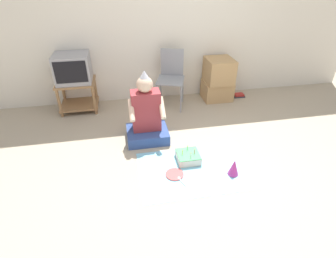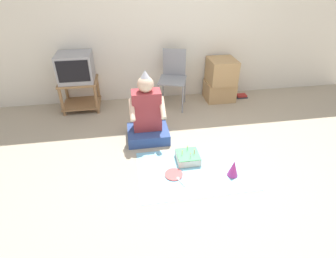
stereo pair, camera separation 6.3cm
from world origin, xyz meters
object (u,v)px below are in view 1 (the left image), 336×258
at_px(person_seated, 147,117).
at_px(birthday_cake, 188,157).
at_px(folding_chair, 171,75).
at_px(party_hat_blue, 234,167).
at_px(book_pile, 239,95).
at_px(tv, 73,68).
at_px(paper_plate, 175,174).
at_px(cardboard_box_stack, 218,79).

xyz_separation_m(person_seated, birthday_cake, (0.41, -0.56, -0.26)).
xyz_separation_m(folding_chair, person_seated, (-0.50, -0.92, -0.19)).
distance_m(folding_chair, birthday_cake, 1.55).
distance_m(folding_chair, party_hat_blue, 1.88).
height_order(book_pile, person_seated, person_seated).
xyz_separation_m(tv, birthday_cake, (1.36, -1.57, -0.62)).
bearing_deg(paper_plate, party_hat_blue, -9.56).
relative_size(book_pile, person_seated, 0.21).
bearing_deg(tv, paper_plate, -57.14).
bearing_deg(party_hat_blue, cardboard_box_stack, 76.00).
relative_size(party_hat_blue, paper_plate, 0.95).
bearing_deg(party_hat_blue, birthday_cake, 142.55).
distance_m(folding_chair, paper_plate, 1.79).
xyz_separation_m(book_pile, person_seated, (-1.71, -0.98, 0.29)).
height_order(cardboard_box_stack, party_hat_blue, cardboard_box_stack).
height_order(folding_chair, party_hat_blue, folding_chair).
bearing_deg(folding_chair, tv, 176.42).
height_order(tv, book_pile, tv).
bearing_deg(folding_chair, person_seated, -118.54).
height_order(birthday_cake, paper_plate, birthday_cake).
relative_size(cardboard_box_stack, paper_plate, 3.43).
distance_m(book_pile, paper_plate, 2.32).
bearing_deg(book_pile, party_hat_blue, -115.14).
xyz_separation_m(person_seated, party_hat_blue, (0.84, -0.88, -0.21)).
xyz_separation_m(book_pile, birthday_cake, (-1.30, -1.54, 0.03)).
bearing_deg(tv, folding_chair, -3.58).
distance_m(person_seated, party_hat_blue, 1.24).
bearing_deg(party_hat_blue, tv, 133.33).
relative_size(book_pile, paper_plate, 0.96).
relative_size(book_pile, party_hat_blue, 1.00).
distance_m(cardboard_box_stack, party_hat_blue, 1.94).
distance_m(book_pile, birthday_cake, 2.02).
xyz_separation_m(tv, folding_chair, (1.45, -0.09, -0.17)).
xyz_separation_m(folding_chair, birthday_cake, (-0.09, -1.47, -0.45)).
relative_size(book_pile, birthday_cake, 0.74).
relative_size(tv, folding_chair, 0.57).
xyz_separation_m(party_hat_blue, paper_plate, (-0.63, 0.11, -0.09)).
bearing_deg(folding_chair, party_hat_blue, -79.35).
xyz_separation_m(folding_chair, paper_plate, (-0.29, -1.69, -0.50)).
bearing_deg(birthday_cake, party_hat_blue, -37.45).
bearing_deg(party_hat_blue, person_seated, 133.45).
xyz_separation_m(tv, party_hat_blue, (1.78, -1.89, -0.57)).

